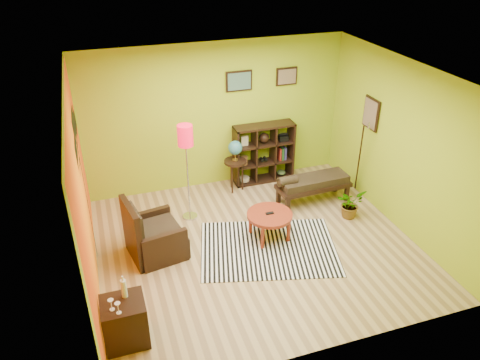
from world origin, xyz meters
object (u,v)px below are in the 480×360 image
object	(u,v)px
armchair	(153,238)
floor_lamp	(186,144)
side_cabinet	(125,321)
potted_plant	(350,206)
bench	(312,183)
cube_shelf	(264,153)
globe_table	(235,154)
coffee_table	(270,217)

from	to	relation	value
armchair	floor_lamp	world-z (taller)	floor_lamp
side_cabinet	potted_plant	size ratio (longest dim) A/B	1.79
floor_lamp	bench	world-z (taller)	floor_lamp
armchair	cube_shelf	bearing A→B (deg)	34.54
floor_lamp	globe_table	xyz separation A→B (m)	(1.06, 0.66, -0.63)
bench	potted_plant	xyz separation A→B (m)	(0.44, -0.66, -0.20)
bench	potted_plant	world-z (taller)	bench
armchair	globe_table	bearing A→B (deg)	39.49
coffee_table	armchair	world-z (taller)	armchair
globe_table	potted_plant	xyz separation A→B (m)	(1.63, -1.53, -0.59)
coffee_table	side_cabinet	world-z (taller)	side_cabinet
globe_table	potted_plant	bearing A→B (deg)	-43.19
side_cabinet	armchair	bearing A→B (deg)	69.89
cube_shelf	armchair	bearing A→B (deg)	-145.46
bench	potted_plant	size ratio (longest dim) A/B	2.70
coffee_table	globe_table	size ratio (longest dim) A/B	0.72
bench	potted_plant	bearing A→B (deg)	-56.45
armchair	globe_table	world-z (taller)	globe_table
side_cabinet	potted_plant	bearing A→B (deg)	21.77
armchair	potted_plant	bearing A→B (deg)	-0.24
coffee_table	cube_shelf	world-z (taller)	cube_shelf
side_cabinet	floor_lamp	distance (m)	3.05
coffee_table	potted_plant	size ratio (longest dim) A/B	1.43
armchair	potted_plant	world-z (taller)	armchair
coffee_table	bench	xyz separation A→B (m)	(1.14, 0.79, 0.01)
armchair	side_cabinet	world-z (taller)	armchair
coffee_table	side_cabinet	distance (m)	2.90
side_cabinet	potted_plant	world-z (taller)	side_cabinet
globe_table	potted_plant	world-z (taller)	globe_table
floor_lamp	potted_plant	world-z (taller)	floor_lamp
side_cabinet	globe_table	size ratio (longest dim) A/B	0.90
side_cabinet	potted_plant	xyz separation A→B (m)	(4.07, 1.63, -0.11)
globe_table	bench	size ratio (longest dim) A/B	0.74
bench	floor_lamp	bearing A→B (deg)	174.69
cube_shelf	floor_lamp	bearing A→B (deg)	-153.19
side_cabinet	bench	distance (m)	4.29
coffee_table	globe_table	world-z (taller)	globe_table
side_cabinet	globe_table	distance (m)	4.02
floor_lamp	bench	xyz separation A→B (m)	(2.26, -0.21, -1.01)
globe_table	cube_shelf	size ratio (longest dim) A/B	0.87
side_cabinet	coffee_table	bearing A→B (deg)	30.89
coffee_table	cube_shelf	distance (m)	1.99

